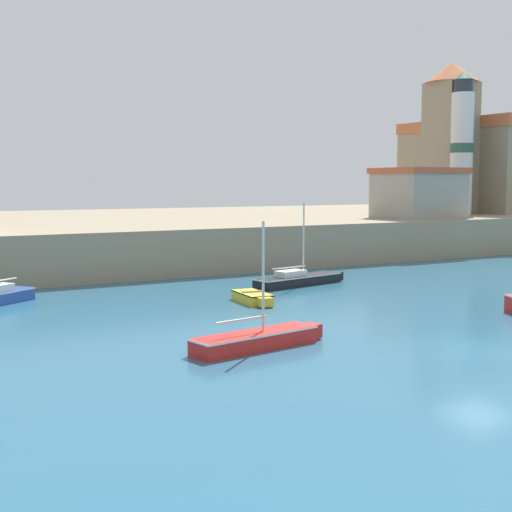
{
  "coord_description": "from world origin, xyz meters",
  "views": [
    {
      "loc": [
        -20.13,
        -18.2,
        6.13
      ],
      "look_at": [
        0.51,
        17.08,
        2.0
      ],
      "focal_mm": 50.0,
      "sensor_mm": 36.0,
      "label": 1
    }
  ],
  "objects_px": {
    "sailboat_black_0": "(299,279)",
    "church": "(473,161)",
    "sailboat_red_1": "(258,339)",
    "lighthouse": "(462,146)",
    "dinghy_yellow_3": "(253,297)",
    "harbor_shed_mid_row": "(418,193)"
  },
  "relations": [
    {
      "from": "sailboat_black_0",
      "to": "church",
      "type": "distance_m",
      "value": 40.76
    },
    {
      "from": "sailboat_red_1",
      "to": "harbor_shed_mid_row",
      "type": "relative_size",
      "value": 0.87
    },
    {
      "from": "sailboat_red_1",
      "to": "harbor_shed_mid_row",
      "type": "xyz_separation_m",
      "value": [
        30.84,
        24.49,
        5.01
      ]
    },
    {
      "from": "sailboat_red_1",
      "to": "lighthouse",
      "type": "xyz_separation_m",
      "value": [
        38.84,
        27.23,
        9.45
      ]
    },
    {
      "from": "sailboat_red_1",
      "to": "dinghy_yellow_3",
      "type": "height_order",
      "value": "sailboat_red_1"
    },
    {
      "from": "sailboat_red_1",
      "to": "lighthouse",
      "type": "height_order",
      "value": "lighthouse"
    },
    {
      "from": "sailboat_black_0",
      "to": "sailboat_red_1",
      "type": "xyz_separation_m",
      "value": [
        -10.62,
        -13.14,
        -0.02
      ]
    },
    {
      "from": "lighthouse",
      "to": "dinghy_yellow_3",
      "type": "bearing_deg",
      "value": -151.72
    },
    {
      "from": "sailboat_black_0",
      "to": "lighthouse",
      "type": "relative_size",
      "value": 0.51
    },
    {
      "from": "lighthouse",
      "to": "harbor_shed_mid_row",
      "type": "xyz_separation_m",
      "value": [
        -8.0,
        -2.73,
        -4.44
      ]
    },
    {
      "from": "sailboat_red_1",
      "to": "lighthouse",
      "type": "relative_size",
      "value": 0.43
    },
    {
      "from": "dinghy_yellow_3",
      "to": "lighthouse",
      "type": "bearing_deg",
      "value": 28.28
    },
    {
      "from": "church",
      "to": "dinghy_yellow_3",
      "type": "bearing_deg",
      "value": -150.46
    },
    {
      "from": "sailboat_red_1",
      "to": "church",
      "type": "xyz_separation_m",
      "value": [
        45.75,
        32.11,
        8.23
      ]
    },
    {
      "from": "sailboat_black_0",
      "to": "church",
      "type": "relative_size",
      "value": 0.43
    },
    {
      "from": "church",
      "to": "harbor_shed_mid_row",
      "type": "xyz_separation_m",
      "value": [
        -14.91,
        -7.61,
        -3.22
      ]
    },
    {
      "from": "sailboat_black_0",
      "to": "church",
      "type": "bearing_deg",
      "value": 28.37
    },
    {
      "from": "church",
      "to": "lighthouse",
      "type": "bearing_deg",
      "value": -144.76
    },
    {
      "from": "dinghy_yellow_3",
      "to": "sailboat_red_1",
      "type": "bearing_deg",
      "value": -119.06
    },
    {
      "from": "harbor_shed_mid_row",
      "to": "lighthouse",
      "type": "bearing_deg",
      "value": 18.86
    },
    {
      "from": "dinghy_yellow_3",
      "to": "lighthouse",
      "type": "xyz_separation_m",
      "value": [
        33.82,
        18.2,
        9.53
      ]
    },
    {
      "from": "sailboat_black_0",
      "to": "sailboat_red_1",
      "type": "distance_m",
      "value": 16.9
    }
  ]
}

